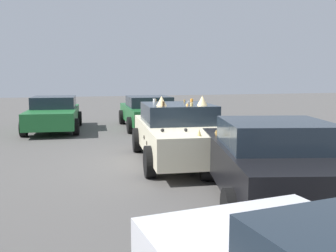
{
  "coord_description": "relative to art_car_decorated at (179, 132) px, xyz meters",
  "views": [
    {
      "loc": [
        -8.74,
        2.75,
        2.13
      ],
      "look_at": [
        0.0,
        0.3,
        0.9
      ],
      "focal_mm": 39.89,
      "sensor_mm": 36.0,
      "label": 1
    }
  ],
  "objects": [
    {
      "name": "parked_sedan_row_back_far",
      "position": [
        -3.33,
        -0.58,
        -0.03
      ],
      "size": [
        4.34,
        2.72,
        1.41
      ],
      "rotation": [
        0.0,
        0.0,
        -0.24
      ],
      "color": "black",
      "rests_on": "ground"
    },
    {
      "name": "art_car_decorated",
      "position": [
        0.0,
        0.0,
        0.0
      ],
      "size": [
        4.52,
        2.38,
        1.65
      ],
      "rotation": [
        0.0,
        0.0,
        3.05
      ],
      "color": "beige",
      "rests_on": "ground"
    },
    {
      "name": "parked_sedan_far_right",
      "position": [
        6.06,
        -0.57,
        -0.07
      ],
      "size": [
        4.52,
        2.2,
        1.29
      ],
      "rotation": [
        0.0,
        0.0,
        -0.04
      ],
      "color": "#1E602D",
      "rests_on": "ground"
    },
    {
      "name": "parked_sedan_near_left",
      "position": [
        6.3,
        3.14,
        -0.07
      ],
      "size": [
        4.44,
        2.26,
        1.31
      ],
      "rotation": [
        0.0,
        0.0,
        3.06
      ],
      "color": "#1E602D",
      "rests_on": "ground"
    },
    {
      "name": "ground_plane",
      "position": [
        -0.05,
        0.01,
        -0.73
      ],
      "size": [
        60.0,
        60.0,
        0.0
      ],
      "primitive_type": "plane",
      "color": "#514F4C"
    }
  ]
}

